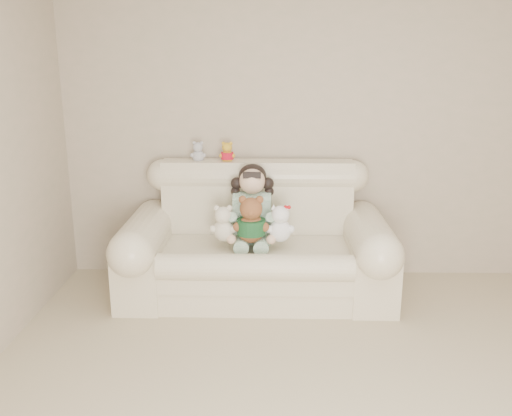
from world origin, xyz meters
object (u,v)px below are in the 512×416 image
object	(u,v)px
cream_teddy	(223,220)
sofa	(256,234)
brown_teddy	(251,215)
white_cat	(280,220)
seated_child	(252,203)

from	to	relation	value
cream_teddy	sofa	bearing A→B (deg)	52.02
brown_teddy	white_cat	bearing A→B (deg)	-14.03
seated_child	white_cat	size ratio (longest dim) A/B	1.87
seated_child	cream_teddy	size ratio (longest dim) A/B	1.95
sofa	white_cat	xyz separation A→B (m)	(0.18, -0.13, 0.16)
seated_child	cream_teddy	bearing A→B (deg)	-133.51
seated_child	brown_teddy	size ratio (longest dim) A/B	1.50
white_cat	brown_teddy	bearing A→B (deg)	-174.35
seated_child	cream_teddy	world-z (taller)	seated_child
brown_teddy	white_cat	xyz separation A→B (m)	(0.22, 0.02, -0.04)
brown_teddy	cream_teddy	bearing A→B (deg)	151.87
white_cat	cream_teddy	size ratio (longest dim) A/B	1.04
brown_teddy	cream_teddy	distance (m)	0.22
seated_child	brown_teddy	distance (m)	0.24
sofa	cream_teddy	size ratio (longest dim) A/B	6.44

